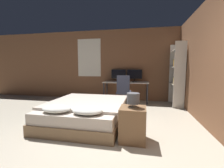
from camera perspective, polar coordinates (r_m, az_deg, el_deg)
The scene contains 13 objects.
ground_plane at distance 2.40m, azimuth -6.21°, elevation -25.30°, with size 20.00×20.00×0.00m, color #B2A893.
wall_back at distance 5.83m, azimuth 5.09°, elevation 7.20°, with size 12.00×0.08×2.70m.
wall_side_right at distance 3.69m, azimuth 32.85°, elevation 6.76°, with size 0.06×12.00×2.70m.
bed at distance 3.56m, azimuth -9.68°, elevation -10.34°, with size 1.69×1.98×0.56m.
nightstand at distance 2.67m, azimuth 7.90°, elevation -14.91°, with size 0.44×0.43×0.59m.
bedside_lamp at distance 2.54m, azimuth 8.05°, elevation -5.58°, with size 0.21×0.21×0.25m.
desk at distance 5.50m, azimuth 5.29°, elevation -0.09°, with size 1.64×0.58×0.74m.
monitor_left at distance 5.70m, azimuth 2.52°, elevation 3.66°, with size 0.55×0.16×0.45m.
monitor_right at distance 5.64m, azimuth 8.58°, elevation 3.57°, with size 0.55×0.16×0.45m.
keyboard at distance 5.30m, azimuth 5.08°, elevation 0.74°, with size 0.36×0.13×0.02m.
computer_mouse at distance 5.28m, azimuth 7.98°, elevation 0.78°, with size 0.07×0.05×0.04m.
office_chair at distance 4.84m, azimuth 4.46°, elevation -3.88°, with size 0.52×0.52×1.01m.
bookshelf at distance 5.30m, azimuth 23.68°, elevation 4.27°, with size 0.34×0.82×2.05m.
Camera 1 is at (0.63, -1.94, 1.25)m, focal length 24.00 mm.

